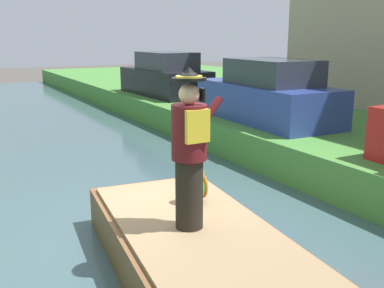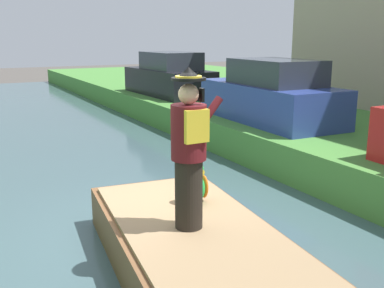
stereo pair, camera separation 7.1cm
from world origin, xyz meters
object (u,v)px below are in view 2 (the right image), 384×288
object	(u,v)px
person_pirate	(189,150)
boat	(200,255)
parked_car_blue	(271,95)
parked_car_dark	(169,77)
parrot_plush	(195,185)

from	to	relation	value
person_pirate	boat	bearing A→B (deg)	-73.41
boat	parked_car_blue	bearing A→B (deg)	45.17
boat	parked_car_dark	xyz separation A→B (m)	(4.52, 10.34, 1.08)
boat	parrot_plush	world-z (taller)	parrot_plush
parked_car_blue	parked_car_dark	bearing A→B (deg)	90.00
parked_car_blue	person_pirate	bearing A→B (deg)	-136.14
boat	parrot_plush	xyz separation A→B (m)	(0.39, 0.82, 0.55)
parrot_plush	parked_car_dark	bearing A→B (deg)	66.53
boat	parked_car_blue	world-z (taller)	parked_car_blue
boat	parrot_plush	bearing A→B (deg)	64.77
person_pirate	parked_car_blue	xyz separation A→B (m)	(4.57, 4.40, -0.16)
parrot_plush	parked_car_dark	distance (m)	10.40
person_pirate	parked_car_blue	size ratio (longest dim) A/B	0.46
person_pirate	parrot_plush	xyz separation A→B (m)	(0.44, 0.67, -0.68)
person_pirate	parrot_plush	world-z (taller)	person_pirate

